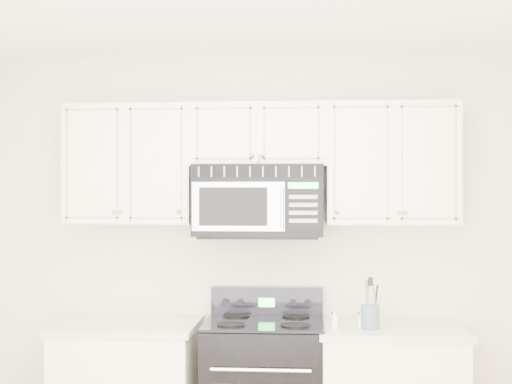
{
  "coord_description": "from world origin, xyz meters",
  "views": [
    {
      "loc": [
        0.31,
        -2.87,
        1.71
      ],
      "look_at": [
        0.0,
        1.3,
        1.72
      ],
      "focal_mm": 50.0,
      "sensor_mm": 36.0,
      "label": 1
    }
  ],
  "objects": [
    {
      "name": "utensil_crock",
      "position": [
        0.67,
        1.32,
        1.0
      ],
      "size": [
        0.11,
        0.11,
        0.3
      ],
      "color": "#4D596B",
      "rests_on": "base_cabinet_right"
    },
    {
      "name": "upper_cabinets",
      "position": [
        0.0,
        1.58,
        1.93
      ],
      "size": [
        2.44,
        0.37,
        0.75
      ],
      "color": "white",
      "rests_on": "ground"
    },
    {
      "name": "room",
      "position": [
        0.0,
        0.0,
        1.3
      ],
      "size": [
        3.51,
        3.51,
        2.61
      ],
      "color": "#816045",
      "rests_on": "ground"
    },
    {
      "name": "microwave",
      "position": [
        -0.0,
        1.55,
        1.67
      ],
      "size": [
        0.79,
        0.45,
        0.44
      ],
      "color": "black",
      "rests_on": "ground"
    },
    {
      "name": "shaker_pepper",
      "position": [
        0.62,
        1.34,
        0.97
      ],
      "size": [
        0.04,
        0.04,
        0.09
      ],
      "color": "white",
      "rests_on": "base_cabinet_right"
    },
    {
      "name": "shaker_salt",
      "position": [
        0.46,
        1.31,
        0.97
      ],
      "size": [
        0.04,
        0.04,
        0.1
      ],
      "color": "white",
      "rests_on": "base_cabinet_right"
    }
  ]
}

